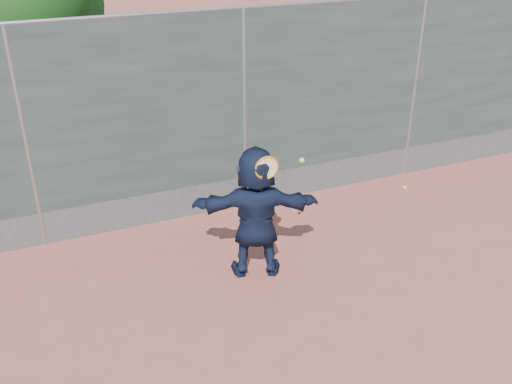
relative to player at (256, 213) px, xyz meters
name	(u,v)px	position (x,y,z in m)	size (l,w,h in m)	color
ground	(366,346)	(0.54, -1.77, -0.86)	(80.00, 80.00, 0.00)	#9E4C42
player	(256,213)	(0.00, 0.00, 0.00)	(1.59, 0.51, 1.71)	#131B35
ball_ground	(405,188)	(3.18, 1.20, -0.82)	(0.07, 0.07, 0.07)	#A4D12E
fence	(244,109)	(0.54, 1.73, 0.73)	(20.00, 0.06, 3.03)	#38423D
swing_action	(270,169)	(0.10, -0.19, 0.66)	(0.67, 0.16, 0.51)	#C97312
weed_clump	(265,197)	(0.84, 1.62, -0.72)	(0.68, 0.07, 0.30)	#387226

